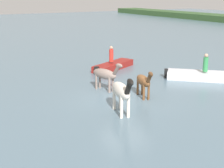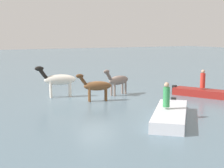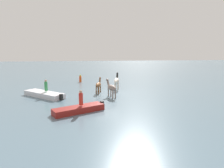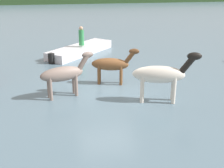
{
  "view_description": "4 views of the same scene",
  "coord_description": "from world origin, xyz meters",
  "views": [
    {
      "loc": [
        14.3,
        -9.08,
        5.6
      ],
      "look_at": [
        -0.21,
        -0.69,
        0.86
      ],
      "focal_mm": 51.99,
      "sensor_mm": 36.0,
      "label": 1
    },
    {
      "loc": [
        9.3,
        18.92,
        4.0
      ],
      "look_at": [
        -0.88,
        0.64,
        0.92
      ],
      "focal_mm": 53.58,
      "sensor_mm": 36.0,
      "label": 2
    },
    {
      "loc": [
        -21.14,
        2.58,
        4.71
      ],
      "look_at": [
        -0.0,
        -0.54,
        1.06
      ],
      "focal_mm": 30.75,
      "sensor_mm": 36.0,
      "label": 3
    },
    {
      "loc": [
        -1.88,
        -11.98,
        4.82
      ],
      "look_at": [
        0.11,
        -0.75,
        0.62
      ],
      "focal_mm": 48.11,
      "sensor_mm": 36.0,
      "label": 4
    }
  ],
  "objects": [
    {
      "name": "boat_launch_far",
      "position": [
        -0.63,
        6.78,
        0.18
      ],
      "size": [
        4.5,
        4.73,
        0.75
      ],
      "rotation": [
        0.0,
        0.0,
        0.83
      ],
      "color": "silver",
      "rests_on": "ground_plane"
    },
    {
      "name": "horse_pinto_flank",
      "position": [
        -1.79,
        -0.22,
        0.99
      ],
      "size": [
        2.31,
        1.03,
        1.8
      ],
      "rotation": [
        0.0,
        0.0,
        0.29
      ],
      "color": "gray",
      "rests_on": "ground_plane"
    },
    {
      "name": "ground_plane",
      "position": [
        0.0,
        0.0,
        0.0
      ],
      "size": [
        151.47,
        151.47,
        0.0
      ],
      "primitive_type": "plane",
      "color": "slate"
    },
    {
      "name": "horse_gray_outer",
      "position": [
        0.4,
        0.96,
        0.93
      ],
      "size": [
        2.18,
        0.95,
        1.7
      ],
      "rotation": [
        0.0,
        0.0,
        -0.28
      ],
      "color": "brown",
      "rests_on": "ground_plane"
    },
    {
      "name": "person_helmsman_aft",
      "position": [
        -0.54,
        6.56,
        1.15
      ],
      "size": [
        0.32,
        0.32,
        1.19
      ],
      "color": "#338C4C",
      "rests_on": "boat_launch_far"
    },
    {
      "name": "horse_chestnut_trailing",
      "position": [
        1.93,
        -1.4,
        1.13
      ],
      "size": [
        2.64,
        1.09,
        2.04
      ],
      "rotation": [
        0.0,
        0.0,
        -0.25
      ],
      "color": "silver",
      "rests_on": "ground_plane"
    },
    {
      "name": "person_watcher_seated",
      "position": [
        -6.46,
        2.86,
        1.12
      ],
      "size": [
        0.32,
        0.32,
        1.19
      ],
      "color": "red",
      "rests_on": "boat_skiff_near"
    },
    {
      "name": "boat_skiff_near",
      "position": [
        -6.44,
        3.01,
        0.16
      ],
      "size": [
        2.78,
        4.14,
        0.72
      ],
      "rotation": [
        0.0,
        0.0,
        2.02
      ],
      "color": "maroon",
      "rests_on": "ground_plane"
    }
  ]
}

